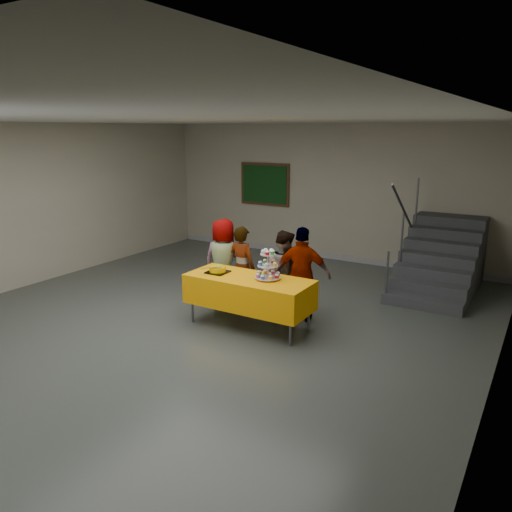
{
  "coord_description": "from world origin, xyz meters",
  "views": [
    {
      "loc": [
        4.36,
        -5.33,
        2.88
      ],
      "look_at": [
        0.67,
        0.8,
        1.05
      ],
      "focal_mm": 35.0,
      "sensor_mm": 36.0,
      "label": 1
    }
  ],
  "objects": [
    {
      "name": "bake_table",
      "position": [
        0.67,
        0.6,
        0.56
      ],
      "size": [
        1.88,
        0.78,
        0.77
      ],
      "color": "#595960",
      "rests_on": "ground"
    },
    {
      "name": "noticeboard",
      "position": [
        -1.6,
        4.96,
        1.6
      ],
      "size": [
        1.3,
        0.05,
        1.0
      ],
      "color": "#472B16",
      "rests_on": "ground"
    },
    {
      "name": "schoolchild_c",
      "position": [
        0.83,
        1.37,
        0.68
      ],
      "size": [
        0.73,
        0.61,
        1.36
      ],
      "primitive_type": "imported",
      "rotation": [
        0.0,
        0.0,
        2.98
      ],
      "color": "slate",
      "rests_on": "ground"
    },
    {
      "name": "schoolchild_b",
      "position": [
        0.11,
        1.29,
        0.68
      ],
      "size": [
        0.53,
        0.37,
        1.36
      ],
      "primitive_type": "imported",
      "rotation": [
        0.0,
        0.0,
        3.05
      ],
      "color": "slate",
      "rests_on": "ground"
    },
    {
      "name": "room_shell",
      "position": [
        0.0,
        0.02,
        2.13
      ],
      "size": [
        10.0,
        10.04,
        3.02
      ],
      "color": "#4C514C",
      "rests_on": "ground"
    },
    {
      "name": "staircase",
      "position": [
        2.7,
        4.13,
        0.49
      ],
      "size": [
        1.3,
        2.4,
        2.04
      ],
      "color": "#424447",
      "rests_on": "ground"
    },
    {
      "name": "bear_cake",
      "position": [
        0.13,
        0.57,
        0.83
      ],
      "size": [
        0.32,
        0.36,
        0.12
      ],
      "color": "black",
      "rests_on": "bake_table"
    },
    {
      "name": "cupcake_stand",
      "position": [
        0.95,
        0.67,
        0.95
      ],
      "size": [
        0.38,
        0.38,
        0.44
      ],
      "color": "silver",
      "rests_on": "bake_table"
    },
    {
      "name": "schoolchild_a",
      "position": [
        -0.27,
        1.3,
        0.72
      ],
      "size": [
        0.77,
        0.56,
        1.44
      ],
      "primitive_type": "imported",
      "rotation": [
        0.0,
        0.0,
        3.29
      ],
      "color": "slate",
      "rests_on": "ground"
    },
    {
      "name": "schoolchild_d",
      "position": [
        1.22,
        1.25,
        0.73
      ],
      "size": [
        0.92,
        0.57,
        1.46
      ],
      "primitive_type": "imported",
      "rotation": [
        0.0,
        0.0,
        3.4
      ],
      "color": "slate",
      "rests_on": "ground"
    }
  ]
}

